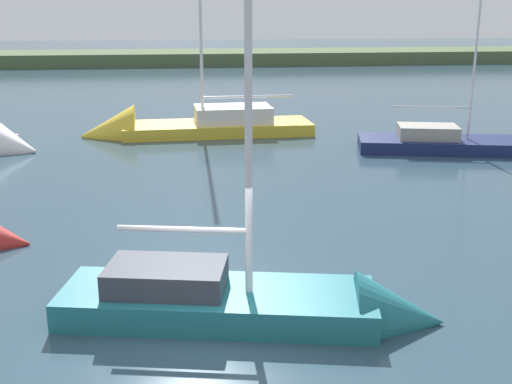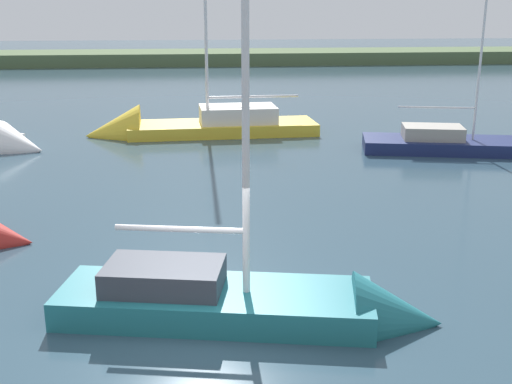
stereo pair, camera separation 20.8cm
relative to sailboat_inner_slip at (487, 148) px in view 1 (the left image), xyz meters
The scene contains 5 objects.
ground_plane 17.46m from the sailboat_inner_slip, 48.47° to the left, with size 200.00×200.00×0.00m, color #2D4756.
far_shoreline 42.79m from the sailboat_inner_slip, 74.30° to the right, with size 180.00×8.00×2.40m, color #4C603D.
sailboat_inner_slip is the anchor object (origin of this frame).
sailboat_mid_channel 16.45m from the sailboat_inner_slip, 50.56° to the left, with size 7.18×3.08×7.44m.
sailboat_outer_mooring 13.08m from the sailboat_inner_slip, 21.39° to the right, with size 10.26×3.08×11.69m.
Camera 1 is at (0.35, 10.01, 5.52)m, focal length 44.34 mm.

